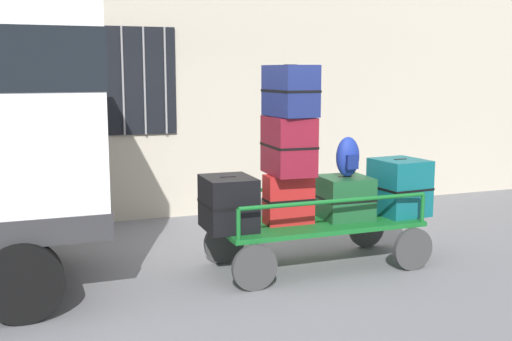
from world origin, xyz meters
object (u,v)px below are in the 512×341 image
Objects in this scene: luggage_cart at (317,231)px; suitcase_left_bottom at (228,203)px; suitcase_midleft_bottom at (289,199)px; suitcase_midleft_middle at (289,146)px; suitcase_midright_bottom at (399,187)px; backpack at (348,157)px; suitcase_midleft_top at (290,91)px; suitcase_center_bottom at (344,197)px.

suitcase_left_bottom is at bearing 179.65° from luggage_cart.
suitcase_midleft_bottom is 0.81× the size of suitcase_midleft_middle.
backpack is at bearing -179.89° from suitcase_midright_bottom.
suitcase_midleft_bottom is at bearing 177.00° from backpack.
suitcase_midleft_top is at bearing -1.53° from suitcase_left_bottom.
suitcase_midleft_top is (-0.00, -0.02, 1.16)m from suitcase_midleft_bottom.
suitcase_midleft_top is 1.49× the size of backpack.
suitcase_midleft_middle is 1.16× the size of suitcase_center_bottom.
suitcase_center_bottom is 1.30× the size of backpack.
suitcase_left_bottom is 0.97× the size of suitcase_midright_bottom.
suitcase_center_bottom is (0.68, 0.01, -0.03)m from suitcase_midleft_bottom.
backpack is at bearing -1.38° from suitcase_left_bottom.
suitcase_left_bottom is 0.89m from suitcase_midleft_middle.
suitcase_midleft_bottom is 0.82× the size of suitcase_midleft_top.
suitcase_center_bottom is at bearing 100.02° from backpack.
luggage_cart is at bearing 175.57° from backpack.
suitcase_midleft_middle reaches higher than suitcase_center_bottom.
suitcase_left_bottom is (-1.02, 0.01, 0.39)m from luggage_cart.
backpack is at bearing -3.97° from suitcase_midleft_middle.
suitcase_midleft_middle is (-0.34, 0.02, 0.96)m from luggage_cart.
suitcase_midleft_middle reaches higher than backpack.
backpack reaches higher than luggage_cart.
suitcase_midleft_top is at bearing -90.00° from suitcase_midleft_bottom.
suitcase_midleft_top reaches higher than suitcase_midright_bottom.
suitcase_center_bottom is (1.36, 0.01, -0.04)m from suitcase_left_bottom.
suitcase_center_bottom is 0.69m from suitcase_midright_bottom.
suitcase_midright_bottom reaches higher than suitcase_left_bottom.
suitcase_midright_bottom is at bearing -0.89° from suitcase_left_bottom.
backpack reaches higher than suitcase_midright_bottom.
suitcase_midright_bottom is 1.46× the size of backpack.
suitcase_midleft_top is at bearing 178.76° from backpack.
suitcase_midright_bottom is at bearing -0.57° from suitcase_midleft_top.
suitcase_center_bottom is (0.34, 0.02, 0.35)m from luggage_cart.
suitcase_midleft_middle reaches higher than suitcase_left_bottom.
luggage_cart is 0.51m from suitcase_midleft_bottom.
suitcase_midright_bottom is (1.36, -0.01, -1.10)m from suitcase_midleft_top.
suitcase_midright_bottom is at bearing -1.96° from suitcase_midleft_middle.
luggage_cart is 1.09m from suitcase_left_bottom.
suitcase_midleft_middle is at bearing 178.04° from suitcase_midright_bottom.
suitcase_midleft_middle is at bearing 90.00° from suitcase_midleft_top.
luggage_cart is at bearing -1.54° from suitcase_midleft_bottom.
suitcase_midright_bottom is at bearing -3.64° from suitcase_center_bottom.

